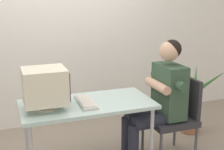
{
  "coord_description": "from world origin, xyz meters",
  "views": [
    {
      "loc": [
        -0.73,
        -2.68,
        1.72
      ],
      "look_at": [
        0.25,
        0.0,
        0.98
      ],
      "focal_mm": 49.17,
      "sensor_mm": 36.0,
      "label": 1
    }
  ],
  "objects": [
    {
      "name": "person_seated",
      "position": [
        0.77,
        -0.02,
        0.71
      ],
      "size": [
        0.73,
        0.6,
        1.3
      ],
      "color": "#334C38",
      "rests_on": "ground_plane"
    },
    {
      "name": "keyboard",
      "position": [
        -0.02,
        -0.02,
        0.75
      ],
      "size": [
        0.16,
        0.41,
        0.03
      ],
      "color": "silver",
      "rests_on": "desk"
    },
    {
      "name": "potted_plant",
      "position": [
        1.5,
        0.45,
        0.45
      ],
      "size": [
        0.82,
        0.88,
        0.91
      ],
      "color": "#9E6647",
      "rests_on": "ground_plane"
    },
    {
      "name": "office_chair",
      "position": [
        0.97,
        -0.02,
        0.5
      ],
      "size": [
        0.48,
        0.48,
        0.89
      ],
      "color": "#4C4C51",
      "rests_on": "ground_plane"
    },
    {
      "name": "desk",
      "position": [
        0.0,
        0.0,
        0.67
      ],
      "size": [
        1.26,
        0.63,
        0.73
      ],
      "color": "#B7B7BC",
      "rests_on": "ground_plane"
    },
    {
      "name": "crt_monitor",
      "position": [
        -0.39,
        -0.03,
        0.95
      ],
      "size": [
        0.39,
        0.34,
        0.37
      ],
      "color": "beige",
      "rests_on": "desk"
    },
    {
      "name": "wall_back",
      "position": [
        0.3,
        1.4,
        1.5
      ],
      "size": [
        8.0,
        0.1,
        3.0
      ],
      "primitive_type": "cube",
      "color": "silver",
      "rests_on": "ground_plane"
    }
  ]
}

